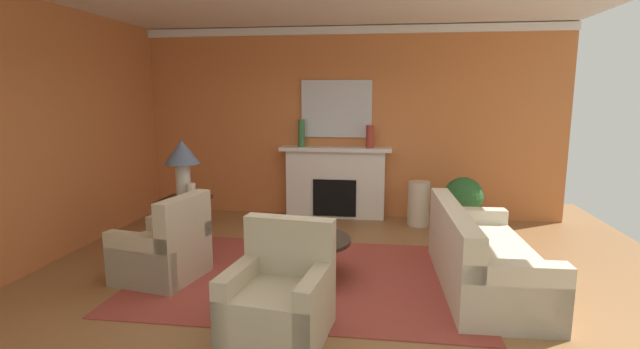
{
  "coord_description": "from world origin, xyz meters",
  "views": [
    {
      "loc": [
        0.72,
        -4.82,
        2.0
      ],
      "look_at": [
        -0.09,
        0.99,
        1.0
      ],
      "focal_mm": 26.27,
      "sensor_mm": 36.0,
      "label": 1
    }
  ],
  "objects_px": {
    "side_table": "(185,222)",
    "vase_on_side_table": "(191,192)",
    "vase_tall_corner": "(419,203)",
    "vase_mantel_left": "(301,133)",
    "armchair_facing_fireplace": "(279,300)",
    "mantel_mirror": "(337,109)",
    "sofa": "(481,260)",
    "table_lamp": "(182,158)",
    "vase_mantel_right": "(370,137)",
    "fireplace": "(335,184)",
    "coffee_table": "(306,248)",
    "armchair_near_window": "(164,252)",
    "potted_plant": "(463,201)"
  },
  "relations": [
    {
      "from": "side_table",
      "to": "vase_on_side_table",
      "type": "distance_m",
      "value": 0.46
    },
    {
      "from": "vase_tall_corner",
      "to": "vase_mantel_left",
      "type": "bearing_deg",
      "value": 172.42
    },
    {
      "from": "armchair_facing_fireplace",
      "to": "mantel_mirror",
      "type": "bearing_deg",
      "value": 89.25
    },
    {
      "from": "sofa",
      "to": "table_lamp",
      "type": "relative_size",
      "value": 2.84
    },
    {
      "from": "vase_mantel_left",
      "to": "vase_mantel_right",
      "type": "relative_size",
      "value": 1.24
    },
    {
      "from": "side_table",
      "to": "table_lamp",
      "type": "distance_m",
      "value": 0.82
    },
    {
      "from": "mantel_mirror",
      "to": "vase_tall_corner",
      "type": "bearing_deg",
      "value": -17.53
    },
    {
      "from": "fireplace",
      "to": "coffee_table",
      "type": "distance_m",
      "value": 2.64
    },
    {
      "from": "mantel_mirror",
      "to": "vase_tall_corner",
      "type": "relative_size",
      "value": 1.67
    },
    {
      "from": "fireplace",
      "to": "side_table",
      "type": "height_order",
      "value": "fireplace"
    },
    {
      "from": "coffee_table",
      "to": "vase_on_side_table",
      "type": "relative_size",
      "value": 4.44
    },
    {
      "from": "table_lamp",
      "to": "vase_tall_corner",
      "type": "relative_size",
      "value": 1.09
    },
    {
      "from": "mantel_mirror",
      "to": "vase_on_side_table",
      "type": "relative_size",
      "value": 5.09
    },
    {
      "from": "vase_on_side_table",
      "to": "coffee_table",
      "type": "bearing_deg",
      "value": -18.71
    },
    {
      "from": "armchair_near_window",
      "to": "vase_tall_corner",
      "type": "height_order",
      "value": "armchair_near_window"
    },
    {
      "from": "table_lamp",
      "to": "vase_on_side_table",
      "type": "relative_size",
      "value": 3.33
    },
    {
      "from": "potted_plant",
      "to": "vase_on_side_table",
      "type": "bearing_deg",
      "value": -157.63
    },
    {
      "from": "armchair_near_window",
      "to": "vase_mantel_right",
      "type": "relative_size",
      "value": 2.65
    },
    {
      "from": "sofa",
      "to": "coffee_table",
      "type": "distance_m",
      "value": 1.86
    },
    {
      "from": "vase_tall_corner",
      "to": "vase_on_side_table",
      "type": "xyz_separation_m",
      "value": [
        -2.9,
        -1.81,
        0.47
      ]
    },
    {
      "from": "mantel_mirror",
      "to": "armchair_facing_fireplace",
      "type": "distance_m",
      "value": 4.28
    },
    {
      "from": "armchair_facing_fireplace",
      "to": "sofa",
      "type": "bearing_deg",
      "value": 33.91
    },
    {
      "from": "vase_mantel_left",
      "to": "armchair_near_window",
      "type": "bearing_deg",
      "value": -109.75
    },
    {
      "from": "vase_mantel_left",
      "to": "vase_tall_corner",
      "type": "distance_m",
      "value": 2.16
    },
    {
      "from": "fireplace",
      "to": "coffee_table",
      "type": "height_order",
      "value": "fireplace"
    },
    {
      "from": "vase_mantel_left",
      "to": "fireplace",
      "type": "bearing_deg",
      "value": 5.13
    },
    {
      "from": "potted_plant",
      "to": "coffee_table",
      "type": "bearing_deg",
      "value": -135.32
    },
    {
      "from": "armchair_near_window",
      "to": "vase_mantel_left",
      "type": "xyz_separation_m",
      "value": [
        1.02,
        2.84,
        1.08
      ]
    },
    {
      "from": "fireplace",
      "to": "vase_on_side_table",
      "type": "bearing_deg",
      "value": -126.62
    },
    {
      "from": "sofa",
      "to": "coffee_table",
      "type": "bearing_deg",
      "value": 179.47
    },
    {
      "from": "mantel_mirror",
      "to": "side_table",
      "type": "xyz_separation_m",
      "value": [
        -1.72,
        -2.11,
        -1.37
      ]
    },
    {
      "from": "fireplace",
      "to": "armchair_near_window",
      "type": "bearing_deg",
      "value": -118.51
    },
    {
      "from": "armchair_facing_fireplace",
      "to": "coffee_table",
      "type": "height_order",
      "value": "armchair_facing_fireplace"
    },
    {
      "from": "mantel_mirror",
      "to": "potted_plant",
      "type": "bearing_deg",
      "value": -22.32
    },
    {
      "from": "coffee_table",
      "to": "vase_tall_corner",
      "type": "xyz_separation_m",
      "value": [
        1.38,
        2.33,
        0.01
      ]
    },
    {
      "from": "vase_tall_corner",
      "to": "vase_mantel_right",
      "type": "bearing_deg",
      "value": 162.22
    },
    {
      "from": "fireplace",
      "to": "mantel_mirror",
      "type": "relative_size",
      "value": 1.57
    },
    {
      "from": "table_lamp",
      "to": "vase_tall_corner",
      "type": "height_order",
      "value": "table_lamp"
    },
    {
      "from": "vase_tall_corner",
      "to": "vase_mantel_right",
      "type": "distance_m",
      "value": 1.29
    },
    {
      "from": "table_lamp",
      "to": "vase_mantel_right",
      "type": "xyz_separation_m",
      "value": [
        2.27,
        1.94,
        0.12
      ]
    },
    {
      "from": "fireplace",
      "to": "side_table",
      "type": "xyz_separation_m",
      "value": [
        -1.72,
        -1.99,
        -0.15
      ]
    },
    {
      "from": "coffee_table",
      "to": "vase_mantel_right",
      "type": "xyz_separation_m",
      "value": [
        0.6,
        2.58,
        1.01
      ]
    },
    {
      "from": "sofa",
      "to": "vase_on_side_table",
      "type": "xyz_separation_m",
      "value": [
        -3.38,
        0.53,
        0.51
      ]
    },
    {
      "from": "side_table",
      "to": "potted_plant",
      "type": "distance_m",
      "value": 3.88
    },
    {
      "from": "sofa",
      "to": "potted_plant",
      "type": "height_order",
      "value": "sofa"
    },
    {
      "from": "mantel_mirror",
      "to": "vase_mantel_left",
      "type": "xyz_separation_m",
      "value": [
        -0.55,
        -0.17,
        -0.39
      ]
    },
    {
      "from": "mantel_mirror",
      "to": "armchair_near_window",
      "type": "height_order",
      "value": "mantel_mirror"
    },
    {
      "from": "table_lamp",
      "to": "side_table",
      "type": "bearing_deg",
      "value": 0.0
    },
    {
      "from": "armchair_near_window",
      "to": "side_table",
      "type": "bearing_deg",
      "value": 99.41
    },
    {
      "from": "vase_mantel_left",
      "to": "potted_plant",
      "type": "xyz_separation_m",
      "value": [
        2.48,
        -0.62,
        -0.9
      ]
    }
  ]
}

